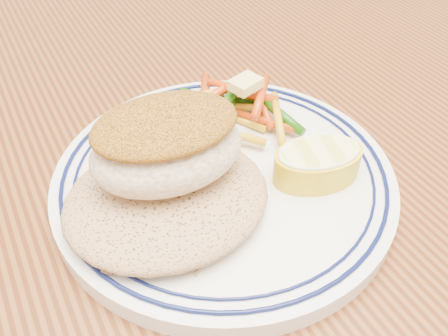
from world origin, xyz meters
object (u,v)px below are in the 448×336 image
dining_table (223,239)px  fish_fillet (167,144)px  plate (224,179)px  lemon_wedge (317,162)px  rice_pilaf (166,195)px  vegetable_pile (237,106)px

dining_table → fish_fillet: size_ratio=14.10×
plate → lemon_wedge: size_ratio=3.47×
dining_table → plate: 0.11m
rice_pilaf → lemon_wedge: size_ratio=1.93×
plate → lemon_wedge: (0.06, -0.03, 0.02)m
fish_fillet → lemon_wedge: (0.10, -0.03, -0.03)m
dining_table → lemon_wedge: lemon_wedge is taller
plate → fish_fillet: size_ratio=2.34×
rice_pilaf → vegetable_pile: (0.09, 0.07, 0.00)m
lemon_wedge → dining_table: bearing=124.4°
dining_table → lemon_wedge: bearing=-55.6°
rice_pilaf → vegetable_pile: bearing=35.8°
vegetable_pile → lemon_wedge: (0.02, -0.09, 0.00)m
fish_fillet → lemon_wedge: fish_fillet is taller
dining_table → rice_pilaf: bearing=-147.7°
rice_pilaf → fish_fillet: fish_fillet is taller
fish_fillet → lemon_wedge: 0.11m
lemon_wedge → rice_pilaf: bearing=168.7°
lemon_wedge → fish_fillet: bearing=162.0°
rice_pilaf → fish_fillet: (0.01, 0.01, 0.03)m
rice_pilaf → vegetable_pile: 0.11m
dining_table → rice_pilaf: 0.15m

